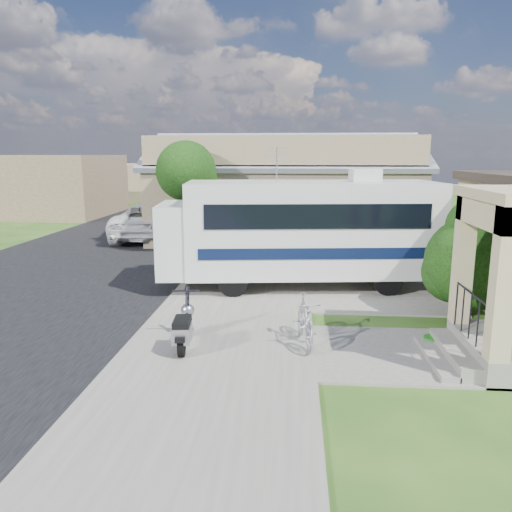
# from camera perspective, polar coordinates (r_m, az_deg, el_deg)

# --- Properties ---
(ground) EXTENTS (120.00, 120.00, 0.00)m
(ground) POSITION_cam_1_polar(r_m,az_deg,el_deg) (11.52, 1.51, -8.88)
(ground) COLOR #1D4211
(street_slab) EXTENTS (9.00, 80.00, 0.02)m
(street_slab) POSITION_cam_1_polar(r_m,az_deg,el_deg) (22.65, -16.37, 0.85)
(street_slab) COLOR black
(street_slab) RESTS_ON ground
(sidewalk_slab) EXTENTS (4.00, 80.00, 0.06)m
(sidewalk_slab) POSITION_cam_1_polar(r_m,az_deg,el_deg) (21.22, 0.26, 0.68)
(sidewalk_slab) COLOR #616058
(sidewalk_slab) RESTS_ON ground
(driveway_slab) EXTENTS (7.00, 6.00, 0.05)m
(driveway_slab) POSITION_cam_1_polar(r_m,az_deg,el_deg) (15.83, 7.83, -3.20)
(driveway_slab) COLOR #616058
(driveway_slab) RESTS_ON ground
(walk_slab) EXTENTS (4.00, 3.00, 0.05)m
(walk_slab) POSITION_cam_1_polar(r_m,az_deg,el_deg) (10.85, 17.53, -10.62)
(walk_slab) COLOR #616058
(walk_slab) RESTS_ON ground
(warehouse) EXTENTS (12.50, 8.40, 5.04)m
(warehouse) POSITION_cam_1_polar(r_m,az_deg,el_deg) (24.84, 3.28, 6.80)
(warehouse) COLOR brown
(warehouse) RESTS_ON ground
(distant_bldg_far) EXTENTS (10.00, 8.00, 4.00)m
(distant_bldg_far) POSITION_cam_1_polar(r_m,az_deg,el_deg) (37.25, -23.79, 7.43)
(distant_bldg_far) COLOR brown
(distant_bldg_far) RESTS_ON ground
(distant_bldg_near) EXTENTS (8.00, 7.00, 3.20)m
(distant_bldg_near) POSITION_cam_1_polar(r_m,az_deg,el_deg) (47.47, -14.74, 8.20)
(distant_bldg_near) COLOR brown
(distant_bldg_near) RESTS_ON ground
(street_tree_a) EXTENTS (2.44, 2.40, 4.58)m
(street_tree_a) POSITION_cam_1_polar(r_m,az_deg,el_deg) (20.30, -7.65, 9.24)
(street_tree_a) COLOR black
(street_tree_a) RESTS_ON ground
(street_tree_b) EXTENTS (2.44, 2.40, 4.73)m
(street_tree_b) POSITION_cam_1_polar(r_m,az_deg,el_deg) (30.15, -3.62, 10.29)
(street_tree_b) COLOR black
(street_tree_b) RESTS_ON ground
(street_tree_c) EXTENTS (2.44, 2.40, 4.42)m
(street_tree_c) POSITION_cam_1_polar(r_m,az_deg,el_deg) (39.08, -1.73, 10.15)
(street_tree_c) COLOR black
(street_tree_c) RESTS_ON ground
(motorhome) EXTENTS (8.49, 3.50, 4.23)m
(motorhome) POSITION_cam_1_polar(r_m,az_deg,el_deg) (15.18, 5.12, 3.13)
(motorhome) COLOR #BBBBB7
(motorhome) RESTS_ON ground
(shrub) EXTENTS (2.43, 2.32, 2.98)m
(shrub) POSITION_cam_1_polar(r_m,az_deg,el_deg) (13.42, 23.54, -0.14)
(shrub) COLOR black
(shrub) RESTS_ON ground
(scooter) EXTENTS (0.60, 1.69, 1.11)m
(scooter) POSITION_cam_1_polar(r_m,az_deg,el_deg) (10.54, -8.22, -8.10)
(scooter) COLOR black
(scooter) RESTS_ON ground
(bicycle) EXTENTS (0.74, 1.77, 1.03)m
(bicycle) POSITION_cam_1_polar(r_m,az_deg,el_deg) (10.70, 5.62, -7.62)
(bicycle) COLOR #97969D
(bicycle) RESTS_ON ground
(pickup_truck) EXTENTS (3.02, 6.39, 1.76)m
(pickup_truck) POSITION_cam_1_polar(r_m,az_deg,el_deg) (24.82, -11.45, 4.02)
(pickup_truck) COLOR silver
(pickup_truck) RESTS_ON ground
(van) EXTENTS (2.63, 6.42, 1.86)m
(van) POSITION_cam_1_polar(r_m,az_deg,el_deg) (31.34, -8.30, 5.73)
(van) COLOR silver
(van) RESTS_ON ground
(garden_hose) EXTENTS (0.40, 0.40, 0.18)m
(garden_hose) POSITION_cam_1_polar(r_m,az_deg,el_deg) (11.43, 19.56, -9.26)
(garden_hose) COLOR #176414
(garden_hose) RESTS_ON ground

